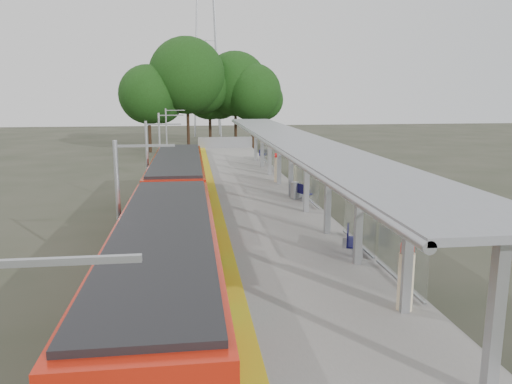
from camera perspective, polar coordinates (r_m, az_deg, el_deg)
trackbed at (r=31.06m, az=-8.63°, el=-1.61°), size 3.00×70.00×0.24m
platform at (r=31.19m, az=-0.36°, el=-0.72°), size 6.00×50.00×1.00m
tactile_strip at (r=30.89m, az=-5.06°, el=0.09°), size 0.60×50.00×0.02m
end_fence at (r=55.62m, az=-3.53°, el=5.68°), size 6.00×0.10×1.20m
train at (r=20.35m, az=-9.34°, el=-2.86°), size 2.74×27.60×3.62m
canopy at (r=27.15m, az=4.00°, el=5.38°), size 3.27×38.00×3.66m
pylon at (r=84.20m, az=-5.79°, el=19.40°), size 8.00×4.00×38.00m
tree_cluster at (r=63.46m, az=-5.57°, el=12.04°), size 19.73×13.31×13.60m
catenary_masts at (r=29.67m, az=-12.14°, el=3.14°), size 2.08×48.16×5.40m
bench_near at (r=19.18m, az=10.73°, el=-5.42°), size 0.89×1.52×1.00m
bench_mid at (r=28.41m, az=5.20°, el=0.09°), size 0.94×1.41×0.93m
bench_far at (r=45.72m, az=0.64°, el=4.37°), size 0.79×1.43×0.93m
info_pillar_near at (r=14.64m, az=16.73°, el=-9.70°), size 0.44×0.44×1.95m
info_pillar_far at (r=34.02m, az=2.46°, el=2.59°), size 0.44×0.44×1.96m
litter_bin at (r=28.68m, az=4.43°, el=0.19°), size 0.61×0.61×0.96m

